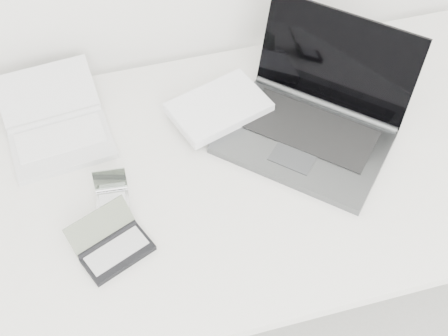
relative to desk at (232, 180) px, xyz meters
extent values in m
cube|color=white|center=(0.00, 0.00, 0.03)|extent=(1.60, 0.80, 0.03)
cylinder|color=silver|center=(0.75, 0.35, -0.33)|extent=(0.04, 0.04, 0.70)
cube|color=#4F5153|center=(0.19, 0.02, 0.06)|extent=(0.47, 0.46, 0.02)
cube|color=black|center=(0.21, 0.05, 0.07)|extent=(0.33, 0.33, 0.00)
cube|color=black|center=(0.31, 0.15, 0.19)|extent=(0.33, 0.32, 0.24)
cylinder|color=#4F5153|center=(0.28, 0.12, 0.07)|extent=(0.29, 0.28, 0.02)
cube|color=#393C3F|center=(0.14, -0.02, 0.07)|extent=(0.12, 0.12, 0.00)
cube|color=white|center=(0.01, 0.17, 0.08)|extent=(0.27, 0.22, 0.02)
cube|color=white|center=(0.01, 0.17, 0.09)|extent=(0.27, 0.22, 0.00)
cube|color=silver|center=(-0.38, 0.17, 0.06)|extent=(0.25, 0.19, 0.02)
cube|color=silver|center=(-0.38, 0.19, 0.07)|extent=(0.22, 0.12, 0.00)
cube|color=silver|center=(-0.40, 0.32, 0.09)|extent=(0.25, 0.16, 0.07)
cylinder|color=silver|center=(-0.39, 0.25, 0.06)|extent=(0.23, 0.04, 0.02)
cube|color=silver|center=(-0.29, -0.02, 0.05)|extent=(0.08, 0.06, 0.01)
cube|color=white|center=(-0.29, -0.02, 0.06)|extent=(0.06, 0.04, 0.00)
cube|color=#94A194|center=(-0.28, 0.02, 0.08)|extent=(0.08, 0.03, 0.05)
cylinder|color=silver|center=(-0.29, 0.00, 0.06)|extent=(0.07, 0.02, 0.01)
cube|color=black|center=(-0.30, -0.17, 0.05)|extent=(0.17, 0.13, 0.01)
cube|color=#A3A3A3|center=(-0.30, -0.16, 0.06)|extent=(0.14, 0.10, 0.00)
cube|color=#636B58|center=(-0.32, -0.11, 0.09)|extent=(0.15, 0.10, 0.06)
cylinder|color=black|center=(-0.31, -0.13, 0.06)|extent=(0.14, 0.07, 0.02)
camera|label=1|loc=(-0.26, -0.87, 1.22)|focal=50.00mm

